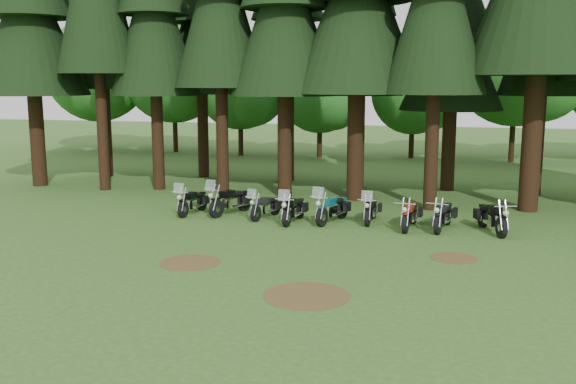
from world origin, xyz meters
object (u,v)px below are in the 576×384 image
at_px(motorcycle_4, 332,209).
at_px(motorcycle_6, 410,215).
at_px(motorcycle_0, 193,202).
at_px(motorcycle_2, 266,207).
at_px(motorcycle_8, 492,218).
at_px(motorcycle_3, 293,210).
at_px(motorcycle_5, 371,210).
at_px(motorcycle_1, 230,202).
at_px(motorcycle_7, 443,216).

distance_m(motorcycle_4, motorcycle_6, 2.92).
height_order(motorcycle_0, motorcycle_2, motorcycle_0).
bearing_deg(motorcycle_6, motorcycle_4, -179.23).
xyz_separation_m(motorcycle_6, motorcycle_8, (2.85, 0.13, 0.02)).
xyz_separation_m(motorcycle_3, motorcycle_8, (7.17, 0.26, 0.02)).
xyz_separation_m(motorcycle_0, motorcycle_2, (3.08, -0.03, -0.04)).
bearing_deg(motorcycle_0, motorcycle_5, 8.13).
xyz_separation_m(motorcycle_4, motorcycle_5, (1.41, 0.40, -0.05)).
relative_size(motorcycle_1, motorcycle_3, 1.05).
bearing_deg(motorcycle_8, motorcycle_1, 157.45).
distance_m(motorcycle_2, motorcycle_6, 5.57).
distance_m(motorcycle_1, motorcycle_8, 10.01).
bearing_deg(motorcycle_5, motorcycle_6, -22.77).
height_order(motorcycle_0, motorcycle_7, motorcycle_0).
distance_m(motorcycle_6, motorcycle_7, 1.18).
distance_m(motorcycle_0, motorcycle_4, 5.73).
height_order(motorcycle_2, motorcycle_6, motorcycle_2).
relative_size(motorcycle_0, motorcycle_8, 0.97).
bearing_deg(motorcycle_4, motorcycle_8, 15.28).
height_order(motorcycle_3, motorcycle_8, motorcycle_3).
distance_m(motorcycle_2, motorcycle_4, 2.66).
xyz_separation_m(motorcycle_1, motorcycle_7, (8.32, -0.56, -0.03)).
height_order(motorcycle_3, motorcycle_5, motorcycle_3).
bearing_deg(motorcycle_0, motorcycle_2, 5.12).
bearing_deg(motorcycle_5, motorcycle_3, -163.20).
bearing_deg(motorcycle_1, motorcycle_3, 4.67).
xyz_separation_m(motorcycle_7, motorcycle_8, (1.67, -0.01, 0.01)).
height_order(motorcycle_3, motorcycle_4, motorcycle_4).
relative_size(motorcycle_5, motorcycle_7, 0.93).
xyz_separation_m(motorcycle_5, motorcycle_6, (1.50, -0.66, 0.02)).
bearing_deg(motorcycle_0, motorcycle_3, -0.84).
bearing_deg(motorcycle_2, motorcycle_6, 11.98).
bearing_deg(motorcycle_6, motorcycle_5, 162.16).
distance_m(motorcycle_5, motorcycle_8, 4.38).
bearing_deg(motorcycle_6, motorcycle_8, 8.52).
relative_size(motorcycle_1, motorcycle_5, 1.10).
xyz_separation_m(motorcycle_2, motorcycle_8, (8.41, -0.20, 0.06)).
xyz_separation_m(motorcycle_5, motorcycle_7, (2.67, -0.53, 0.03)).
bearing_deg(motorcycle_5, motorcycle_8, -5.98).
xyz_separation_m(motorcycle_4, motorcycle_7, (4.08, -0.13, -0.02)).
bearing_deg(motorcycle_4, motorcycle_2, -164.78).
distance_m(motorcycle_2, motorcycle_8, 8.41).
bearing_deg(motorcycle_2, motorcycle_1, -177.48).
xyz_separation_m(motorcycle_1, motorcycle_3, (2.83, -0.83, -0.04)).
bearing_deg(motorcycle_7, motorcycle_8, 10.30).
height_order(motorcycle_2, motorcycle_4, motorcycle_4).
height_order(motorcycle_3, motorcycle_7, motorcycle_3).
bearing_deg(motorcycle_8, motorcycle_6, 163.24).
xyz_separation_m(motorcycle_1, motorcycle_2, (1.58, -0.36, -0.08)).
xyz_separation_m(motorcycle_1, motorcycle_8, (9.99, -0.57, -0.02)).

